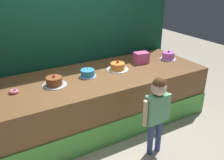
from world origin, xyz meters
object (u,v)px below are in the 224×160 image
Objects in this scene: donut at (14,91)px; cake_center at (88,73)px; cake_far_right at (168,56)px; pink_box at (141,58)px; cake_left at (54,82)px; cake_right at (118,67)px; child_figure at (157,106)px.

cake_center reaches higher than donut.
pink_box is at bearing 169.80° from cake_far_right.
cake_left is 0.97× the size of cake_right.
child_figure is 1.60m from cake_far_right.
child_figure is at bearing -67.10° from cake_center.
cake_right is (1.61, 0.04, 0.03)m from donut.
cake_far_right is at bearing 0.20° from cake_center.
cake_right reaches higher than donut.
cake_right is at bearing 86.14° from child_figure.
donut is 0.54m from cake_left.
cake_far_right is (2.15, 0.07, 0.01)m from cake_left.
cake_center is at bearing 1.41° from donut.
child_figure is 4.26× the size of cake_center.
cake_far_right is at bearing 1.76° from cake_left.
donut is 1.61m from cake_right.
pink_box is at bearing 3.43° from donut.
cake_right is (0.54, 0.01, 0.00)m from cake_center.
cake_left reaches higher than donut.
cake_far_right reaches higher than cake_center.
cake_center is 0.87× the size of cake_far_right.
child_figure reaches higher than cake_far_right.
pink_box is 0.55m from cake_right.
child_figure reaches higher than cake_left.
child_figure is 1.45m from cake_left.
cake_left is 0.54m from cake_center.
cake_left and cake_right have the same top height.
child_figure is at bearing -93.86° from cake_right.
child_figure is 3.22× the size of cake_left.
cake_right is at bearing 1.37° from donut.
child_figure is at bearing -117.07° from pink_box.
child_figure reaches higher than pink_box.
cake_right is at bearing 1.30° from cake_center.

